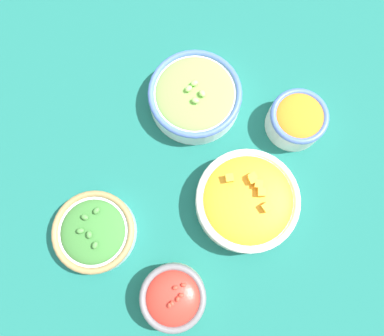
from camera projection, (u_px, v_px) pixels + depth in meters
ground_plane at (192, 171)px, 0.73m from camera, size 3.00×3.00×0.00m
bowl_cherry_tomatoes at (173, 297)px, 0.65m from camera, size 0.11×0.11×0.07m
bowl_lettuce at (195, 96)px, 0.73m from camera, size 0.18×0.18×0.07m
bowl_squash at (247, 201)px, 0.68m from camera, size 0.19×0.19×0.08m
bowl_broccoli at (94, 232)px, 0.68m from camera, size 0.15×0.15×0.05m
bowl_carrots at (297, 119)px, 0.72m from camera, size 0.11×0.11×0.06m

